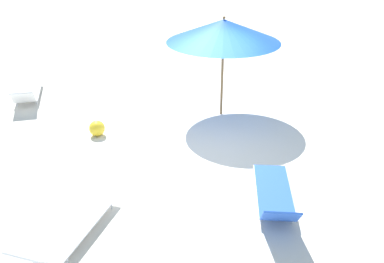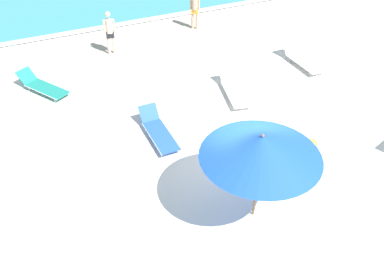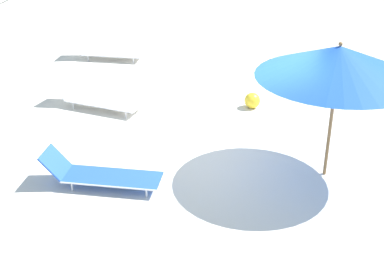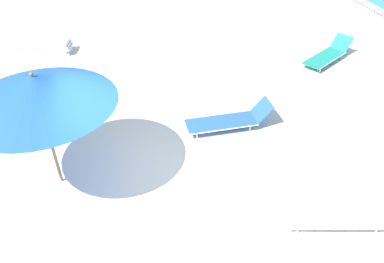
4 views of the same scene
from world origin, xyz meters
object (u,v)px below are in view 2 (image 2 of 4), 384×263
object	(u,v)px
sun_lounger_mid_beach_solo	(158,131)
beachgoer_wading_adult	(195,7)
sun_lounger_under_umbrella	(302,59)
beach_ball	(311,145)
beach_umbrella	(261,147)
beachgoer_shoreline_child	(110,30)
sun_lounger_beside_umbrella	(42,86)
sun_lounger_near_water_right	(234,89)

from	to	relation	value
sun_lounger_mid_beach_solo	beachgoer_wading_adult	world-z (taller)	beachgoer_wading_adult
sun_lounger_under_umbrella	beach_ball	size ratio (longest dim) A/B	5.80
beach_umbrella	beachgoer_shoreline_child	size ratio (longest dim) A/B	1.55
beachgoer_shoreline_child	sun_lounger_under_umbrella	bearing A→B (deg)	156.80
beach_umbrella	sun_lounger_beside_umbrella	size ratio (longest dim) A/B	1.31
sun_lounger_near_water_right	beachgoer_wading_adult	world-z (taller)	beachgoer_wading_adult
sun_lounger_beside_umbrella	sun_lounger_mid_beach_solo	distance (m)	4.98
sun_lounger_mid_beach_solo	sun_lounger_beside_umbrella	bearing A→B (deg)	123.42
beachgoer_shoreline_child	beach_ball	world-z (taller)	beachgoer_shoreline_child
beach_umbrella	beachgoer_wading_adult	world-z (taller)	beach_umbrella
beach_umbrella	beachgoer_wading_adult	bearing A→B (deg)	72.39
beach_umbrella	sun_lounger_under_umbrella	xyz separation A→B (m)	(5.74, 5.88, -1.91)
sun_lounger_beside_umbrella	sun_lounger_mid_beach_solo	xyz separation A→B (m)	(2.75, -4.15, 0.00)
sun_lounger_beside_umbrella	beach_umbrella	bearing A→B (deg)	-96.57
beach_ball	sun_lounger_mid_beach_solo	bearing A→B (deg)	147.49
beach_umbrella	beach_ball	xyz separation A→B (m)	(2.82, 1.46, -1.94)
beach_umbrella	beachgoer_wading_adult	xyz separation A→B (m)	(3.41, 10.74, -1.13)
beach_ball	beach_umbrella	bearing A→B (deg)	-152.56
sun_lounger_mid_beach_solo	beach_umbrella	bearing A→B (deg)	-75.81
beachgoer_shoreline_child	beach_ball	size ratio (longest dim) A/B	4.85
beachgoer_wading_adult	beachgoer_shoreline_child	bearing A→B (deg)	-131.94
beach_umbrella	beachgoer_wading_adult	distance (m)	11.33
sun_lounger_mid_beach_solo	beach_ball	distance (m)	4.52
sun_lounger_under_umbrella	sun_lounger_near_water_right	xyz separation A→B (m)	(-3.48, -0.85, -0.00)
sun_lounger_mid_beach_solo	beachgoer_shoreline_child	bearing A→B (deg)	87.18
sun_lounger_under_umbrella	beachgoer_wading_adult	size ratio (longest dim) A/B	1.20
sun_lounger_mid_beach_solo	beach_ball	world-z (taller)	sun_lounger_mid_beach_solo
sun_lounger_near_water_right	beachgoer_wading_adult	size ratio (longest dim) A/B	1.27
sun_lounger_mid_beach_solo	beach_ball	size ratio (longest dim) A/B	5.63
sun_lounger_mid_beach_solo	beachgoer_wading_adult	size ratio (longest dim) A/B	1.16
sun_lounger_under_umbrella	sun_lounger_near_water_right	world-z (taller)	sun_lounger_under_umbrella
beach_umbrella	beach_ball	distance (m)	3.72
sun_lounger_beside_umbrella	beachgoer_wading_adult	bearing A→B (deg)	-10.77
beachgoer_wading_adult	sun_lounger_mid_beach_solo	bearing A→B (deg)	-86.47
sun_lounger_near_water_right	sun_lounger_beside_umbrella	bearing A→B (deg)	166.65
sun_lounger_mid_beach_solo	sun_lounger_near_water_right	bearing A→B (deg)	19.26
sun_lounger_under_umbrella	beach_ball	distance (m)	5.29
sun_lounger_near_water_right	beach_ball	size ratio (longest dim) A/B	6.16
sun_lounger_mid_beach_solo	sun_lounger_under_umbrella	bearing A→B (deg)	16.39
sun_lounger_under_umbrella	sun_lounger_near_water_right	bearing A→B (deg)	-165.96
sun_lounger_beside_umbrella	sun_lounger_near_water_right	world-z (taller)	sun_lounger_beside_umbrella
sun_lounger_mid_beach_solo	beachgoer_wading_adult	xyz separation A→B (m)	(4.40, 6.85, 0.78)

